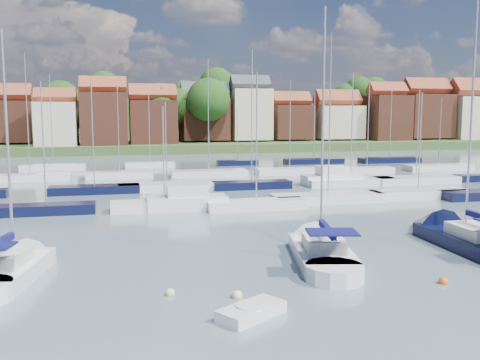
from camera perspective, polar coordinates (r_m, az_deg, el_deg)
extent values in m
plane|color=#4F606B|center=(67.66, -3.46, 0.00)|extent=(260.00, 260.00, 0.00)
cube|color=silver|center=(30.20, -23.22, -9.21)|extent=(3.84, 6.71, 1.20)
cone|color=silver|center=(33.76, -20.77, -7.38)|extent=(3.19, 3.53, 2.63)
cube|color=beige|center=(29.56, -23.63, -7.67)|extent=(2.33, 2.95, 0.70)
cylinder|color=#B2B2B7|center=(29.51, -23.53, 3.15)|extent=(0.14, 0.14, 11.70)
cube|color=silver|center=(31.32, 8.72, -8.11)|extent=(4.48, 7.73, 1.20)
cone|color=silver|center=(35.66, 7.47, -6.20)|extent=(3.70, 4.08, 3.03)
cylinder|color=silver|center=(27.90, 10.01, -10.06)|extent=(3.59, 3.59, 1.20)
cube|color=beige|center=(30.60, 8.91, -6.64)|extent=(2.70, 3.40, 0.70)
cylinder|color=#B2B2B7|center=(30.73, 8.82, 5.43)|extent=(0.14, 0.14, 13.45)
cylinder|color=#B2B2B7|center=(29.44, 9.29, -5.50)|extent=(0.94, 3.97, 0.10)
cube|color=#0E0F46|center=(29.41, 9.29, -5.22)|extent=(1.10, 3.81, 0.35)
cube|color=#0E0F46|center=(28.12, 9.78, -5.49)|extent=(2.89, 2.31, 0.08)
cube|color=black|center=(36.86, 23.33, -6.29)|extent=(3.69, 8.27, 1.20)
cone|color=black|center=(41.05, 19.31, -4.77)|extent=(3.54, 4.08, 3.40)
cube|color=beige|center=(36.21, 23.91, -5.02)|extent=(2.50, 3.48, 0.70)
cylinder|color=#B2B2B7|center=(36.40, 23.48, 6.76)|extent=(0.14, 0.14, 15.44)
cube|color=silver|center=(22.91, 1.23, -13.95)|extent=(3.27, 2.79, 0.59)
cylinder|color=silver|center=(22.85, 1.23, -13.56)|extent=(1.39, 1.39, 0.38)
sphere|color=beige|center=(25.20, -0.31, -12.46)|extent=(0.51, 0.51, 0.51)
sphere|color=beige|center=(25.75, -7.47, -12.09)|extent=(0.46, 0.46, 0.46)
sphere|color=#D85914|center=(29.01, 20.86, -10.27)|extent=(0.49, 0.49, 0.49)
sphere|color=#D85914|center=(35.46, 8.05, -6.70)|extent=(0.44, 0.44, 0.44)
cube|color=black|center=(47.73, -19.96, -3.03)|extent=(8.01, 2.24, 1.00)
cylinder|color=#B2B2B7|center=(47.11, -20.25, 3.66)|extent=(0.12, 0.12, 10.16)
cube|color=silver|center=(47.24, -8.06, -2.77)|extent=(9.22, 2.58, 1.00)
cylinder|color=#B2B2B7|center=(46.67, -8.16, 2.79)|extent=(0.12, 0.12, 8.18)
cube|color=silver|center=(47.05, 1.76, -2.74)|extent=(8.78, 2.46, 1.00)
cylinder|color=#B2B2B7|center=(46.39, 1.79, 4.61)|extent=(0.12, 0.12, 11.06)
cube|color=silver|center=(51.41, 9.37, -1.99)|extent=(10.79, 3.02, 1.00)
cylinder|color=#B2B2B7|center=(50.76, 9.56, 6.89)|extent=(0.12, 0.12, 14.87)
cube|color=silver|center=(56.16, 18.45, -1.49)|extent=(10.13, 2.84, 1.00)
cylinder|color=#B2B2B7|center=(55.64, 18.67, 3.92)|extent=(0.12, 0.12, 9.59)
cube|color=silver|center=(47.23, -5.67, -2.55)|extent=(7.00, 2.60, 1.40)
cube|color=silver|center=(47.05, -5.69, -1.23)|extent=(3.50, 2.20, 1.30)
cube|color=black|center=(58.40, -15.25, -1.05)|extent=(9.30, 2.60, 1.00)
cylinder|color=#B2B2B7|center=(57.86, -15.45, 5.08)|extent=(0.12, 0.12, 11.48)
cube|color=silver|center=(58.98, -7.83, -0.78)|extent=(10.40, 2.91, 1.00)
cylinder|color=#B2B2B7|center=(58.50, -7.91, 3.96)|extent=(0.12, 0.12, 8.77)
cube|color=black|center=(59.88, 1.25, -0.59)|extent=(8.80, 2.46, 1.00)
cylinder|color=#B2B2B7|center=(59.33, 1.27, 6.76)|extent=(0.12, 0.12, 14.33)
cube|color=silver|center=(63.78, 11.70, -0.26)|extent=(10.73, 3.00, 1.00)
cylinder|color=#B2B2B7|center=(63.28, 11.85, 5.65)|extent=(0.12, 0.12, 12.14)
cube|color=silver|center=(67.59, 18.26, -0.06)|extent=(10.48, 2.93, 1.00)
cylinder|color=#B2B2B7|center=(67.15, 18.45, 4.72)|extent=(0.12, 0.12, 10.28)
cube|color=silver|center=(63.74, 9.81, -0.09)|extent=(7.00, 2.60, 1.40)
cube|color=silver|center=(63.61, 9.83, 0.90)|extent=(3.50, 2.20, 1.30)
cube|color=silver|center=(71.57, -21.46, 0.19)|extent=(9.71, 2.72, 1.00)
cylinder|color=#B2B2B7|center=(71.11, -21.75, 6.55)|extent=(0.12, 0.12, 14.88)
cube|color=silver|center=(71.13, -12.72, 0.47)|extent=(8.49, 2.38, 1.00)
cylinder|color=#B2B2B7|center=(70.69, -12.86, 5.43)|extent=(0.12, 0.12, 11.31)
cube|color=silver|center=(71.44, -3.35, 0.67)|extent=(10.16, 2.85, 1.00)
cylinder|color=#B2B2B7|center=(70.98, -3.40, 6.93)|extent=(0.12, 0.12, 14.59)
cube|color=silver|center=(74.35, 5.30, 0.90)|extent=(9.53, 2.67, 1.00)
cylinder|color=#B2B2B7|center=(73.92, 5.36, 5.88)|extent=(0.12, 0.12, 11.91)
cube|color=silver|center=(77.29, 13.38, 0.98)|extent=(7.62, 2.13, 1.00)
cylinder|color=#B2B2B7|center=(76.87, 13.52, 5.85)|extent=(0.12, 0.12, 12.13)
cube|color=silver|center=(84.28, 20.41, 1.22)|extent=(10.17, 2.85, 1.00)
cylinder|color=#B2B2B7|center=(83.93, 20.57, 4.87)|extent=(0.12, 0.12, 9.73)
cube|color=silver|center=(83.58, -19.29, 1.22)|extent=(9.24, 2.59, 1.00)
cylinder|color=#B2B2B7|center=(83.19, -19.49, 6.08)|extent=(0.12, 0.12, 13.17)
cube|color=silver|center=(84.01, -9.58, 1.56)|extent=(7.57, 2.12, 1.00)
cylinder|color=#B2B2B7|center=(83.66, -9.66, 5.39)|extent=(0.12, 0.12, 10.24)
cube|color=black|center=(86.20, -0.28, 1.80)|extent=(6.58, 1.84, 1.00)
cylinder|color=#B2B2B7|center=(85.89, -0.28, 4.79)|extent=(0.12, 0.12, 8.01)
cube|color=black|center=(89.96, 7.87, 1.96)|extent=(9.92, 2.78, 1.00)
cylinder|color=#B2B2B7|center=(89.62, 7.93, 5.76)|extent=(0.12, 0.12, 10.92)
cube|color=black|center=(94.66, 15.66, 2.02)|extent=(10.55, 2.95, 1.00)
cylinder|color=#B2B2B7|center=(94.33, 15.79, 5.80)|extent=(0.12, 0.12, 11.51)
cube|color=#3B5028|center=(143.83, -8.71, 3.87)|extent=(200.00, 70.00, 3.00)
cube|color=#3B5028|center=(168.57, -9.43, 5.93)|extent=(200.00, 60.00, 14.00)
cube|color=brown|center=(125.93, -23.56, 5.74)|extent=(10.37, 9.97, 8.73)
cube|color=brown|center=(125.97, -23.69, 8.30)|extent=(10.57, 5.13, 5.13)
cube|color=beige|center=(115.73, -18.98, 5.64)|extent=(8.09, 8.80, 8.96)
cube|color=brown|center=(115.75, -19.09, 8.34)|extent=(8.25, 4.00, 4.00)
cube|color=brown|center=(116.11, -14.31, 6.30)|extent=(9.36, 10.17, 10.97)
cube|color=brown|center=(116.22, -14.41, 9.57)|extent=(9.54, 4.63, 4.63)
cube|color=brown|center=(118.11, -9.26, 6.07)|extent=(9.90, 8.56, 9.42)
cube|color=brown|center=(118.15, -9.31, 8.94)|extent=(10.10, 4.90, 4.90)
cube|color=brown|center=(124.50, -3.81, 6.49)|extent=(10.59, 8.93, 9.49)
cube|color=#383A42|center=(124.57, -3.83, 9.27)|extent=(10.80, 5.24, 5.24)
cube|color=beige|center=(125.85, 1.06, 7.00)|extent=(9.01, 8.61, 11.65)
cube|color=#383A42|center=(126.01, 1.06, 10.16)|extent=(9.19, 4.46, 4.46)
cube|color=brown|center=(129.99, 5.42, 6.18)|extent=(9.10, 9.34, 8.00)
cube|color=brown|center=(130.00, 5.45, 8.43)|extent=(9.28, 4.50, 4.50)
cube|color=beige|center=(133.85, 10.29, 6.10)|extent=(10.86, 9.59, 7.88)
cube|color=brown|center=(133.86, 10.34, 8.35)|extent=(11.07, 5.37, 5.37)
cube|color=brown|center=(136.61, 15.32, 6.37)|extent=(9.18, 9.96, 10.97)
cube|color=brown|center=(136.70, 15.41, 9.14)|extent=(9.36, 4.54, 4.54)
cube|color=brown|center=(143.50, 19.12, 6.46)|extent=(11.39, 9.67, 10.76)
cube|color=brown|center=(143.62, 19.23, 9.16)|extent=(11.62, 5.64, 5.64)
cube|color=beige|center=(149.24, 23.68, 6.04)|extent=(12.95, 8.52, 10.80)
cube|color=brown|center=(149.34, 23.82, 8.72)|extent=(13.21, 6.41, 6.41)
cylinder|color=#382619|center=(157.21, 12.53, 7.06)|extent=(0.50, 0.50, 4.47)
sphere|color=#2C4F18|center=(157.32, 12.60, 9.27)|extent=(8.18, 8.18, 8.18)
cylinder|color=#382619|center=(123.07, -6.34, 5.00)|extent=(0.50, 0.50, 4.46)
sphere|color=#2C4F18|center=(122.99, -6.38, 7.82)|extent=(8.15, 8.15, 8.15)
cylinder|color=#382619|center=(142.34, -2.50, 7.24)|extent=(0.50, 0.50, 5.15)
sphere|color=#2C4F18|center=(142.51, -2.52, 10.05)|extent=(9.41, 9.41, 9.41)
cylinder|color=#382619|center=(142.48, -14.23, 7.07)|extent=(0.50, 0.50, 4.56)
sphere|color=#2C4F18|center=(142.62, -14.31, 9.56)|extent=(8.34, 8.34, 8.34)
cylinder|color=#382619|center=(132.00, -18.47, 4.98)|extent=(0.50, 0.50, 5.15)
sphere|color=#2C4F18|center=(131.95, -18.59, 8.01)|extent=(9.42, 9.42, 9.42)
cylinder|color=#382619|center=(133.34, -2.39, 5.06)|extent=(0.50, 0.50, 3.77)
sphere|color=#2C4F18|center=(133.25, -2.40, 7.26)|extent=(6.89, 6.89, 6.89)
cylinder|color=#382619|center=(118.94, -3.37, 5.14)|extent=(0.50, 0.50, 5.21)
sphere|color=#2C4F18|center=(118.89, -3.39, 8.55)|extent=(9.53, 9.53, 9.53)
cylinder|color=#382619|center=(147.41, 16.64, 4.82)|extent=(0.50, 0.50, 2.97)
sphere|color=#2C4F18|center=(147.32, 16.70, 6.38)|extent=(5.44, 5.44, 5.44)
cylinder|color=#382619|center=(120.42, -8.40, 5.01)|extent=(0.50, 0.50, 4.84)
sphere|color=#2C4F18|center=(120.36, -8.46, 8.14)|extent=(8.85, 8.85, 8.85)
cylinder|color=#382619|center=(155.66, 11.13, 6.96)|extent=(0.50, 0.50, 3.72)
sphere|color=#2C4F18|center=(155.74, 11.18, 8.82)|extent=(6.80, 6.80, 6.80)
cylinder|color=#382619|center=(137.01, 15.34, 4.93)|extent=(0.50, 0.50, 4.05)
sphere|color=#2C4F18|center=(136.93, 15.42, 7.22)|extent=(7.40, 7.40, 7.40)
cylinder|color=#382619|center=(140.63, -5.85, 6.94)|extent=(0.50, 0.50, 3.93)
sphere|color=#2C4F18|center=(140.71, -5.88, 9.12)|extent=(7.19, 7.19, 7.19)
cylinder|color=#382619|center=(133.22, 5.17, 5.05)|extent=(0.50, 0.50, 3.82)
sphere|color=#2C4F18|center=(133.13, 5.19, 7.28)|extent=(6.99, 6.99, 6.99)
cylinder|color=#382619|center=(119.53, -16.20, 4.46)|extent=(0.50, 0.50, 3.48)
sphere|color=#2C4F18|center=(119.42, -16.28, 6.73)|extent=(6.37, 6.37, 6.37)
cylinder|color=#382619|center=(146.31, 14.90, 4.86)|extent=(0.50, 0.50, 2.99)
sphere|color=#2C4F18|center=(146.22, 14.95, 6.45)|extent=(5.46, 5.46, 5.46)
cylinder|color=#382619|center=(126.19, -6.44, 4.78)|extent=(0.50, 0.50, 3.25)
sphere|color=#2C4F18|center=(126.09, -6.47, 6.78)|extent=(5.94, 5.94, 5.94)
cylinder|color=#382619|center=(127.27, -9.52, 4.69)|extent=(0.50, 0.50, 2.98)
sphere|color=#2C4F18|center=(127.16, -9.56, 6.51)|extent=(5.46, 5.46, 5.46)
cylinder|color=#382619|center=(166.30, 14.07, 7.30)|extent=(0.50, 0.50, 4.29)
sphere|color=#2C4F18|center=(166.44, 14.13, 9.30)|extent=(7.84, 7.84, 7.84)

